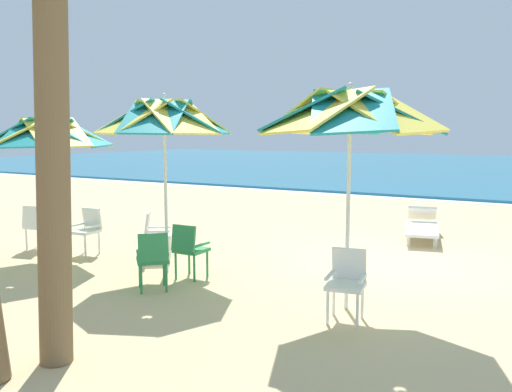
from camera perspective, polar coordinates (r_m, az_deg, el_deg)
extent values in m
plane|color=#D3B784|center=(9.54, 14.31, -7.20)|extent=(80.00, 80.00, 0.00)
cube|color=white|center=(18.67, 22.19, -0.67)|extent=(80.00, 0.70, 0.01)
cylinder|color=silver|center=(6.92, 9.74, -2.48)|extent=(0.05, 0.05, 2.34)
cube|color=teal|center=(6.88, 14.82, 8.65)|extent=(1.30, 1.26, 0.58)
cube|color=#EFDB4C|center=(7.26, 13.08, 8.59)|extent=(1.25, 1.34, 0.58)
cube|color=teal|center=(7.41, 9.78, 8.63)|extent=(1.26, 1.30, 0.58)
cube|color=#EFDB4C|center=(7.23, 6.58, 8.73)|extent=(1.34, 1.25, 0.58)
cube|color=teal|center=(6.83, 5.09, 8.86)|extent=(1.30, 1.26, 0.58)
cube|color=#EFDB4C|center=(6.42, 6.46, 8.98)|extent=(1.25, 1.34, 0.58)
cube|color=teal|center=(6.26, 10.20, 8.97)|extent=(1.26, 1.30, 0.58)
cube|color=#EFDB4C|center=(6.46, 13.78, 8.81)|extent=(1.34, 1.25, 0.58)
sphere|color=silver|center=(6.85, 10.03, 11.48)|extent=(0.08, 0.08, 0.08)
cube|color=white|center=(6.61, 9.50, -9.42)|extent=(0.51, 0.51, 0.05)
cube|color=white|center=(6.74, 9.87, -7.12)|extent=(0.43, 0.16, 0.40)
cube|color=white|center=(6.54, 11.26, -8.61)|extent=(0.10, 0.40, 0.03)
cube|color=white|center=(6.62, 7.80, -8.37)|extent=(0.10, 0.40, 0.03)
cylinder|color=white|center=(6.48, 10.72, -11.92)|extent=(0.04, 0.04, 0.41)
cylinder|color=white|center=(6.55, 7.62, -11.67)|extent=(0.04, 0.04, 0.41)
cylinder|color=white|center=(6.81, 11.23, -11.00)|extent=(0.04, 0.04, 0.41)
cylinder|color=white|center=(6.87, 8.29, -10.77)|extent=(0.04, 0.04, 0.41)
cylinder|color=silver|center=(8.79, -9.57, -0.60)|extent=(0.05, 0.05, 2.31)
cube|color=teal|center=(8.58, -6.31, 8.35)|extent=(1.20, 1.15, 0.56)
cube|color=#EFDB4C|center=(8.98, -6.71, 8.27)|extent=(1.15, 1.19, 0.56)
cube|color=teal|center=(9.23, -8.76, 8.20)|extent=(1.15, 1.20, 0.56)
cube|color=#EFDB4C|center=(9.19, -11.31, 8.15)|extent=(1.19, 1.15, 0.56)
cube|color=teal|center=(8.89, -13.06, 8.16)|extent=(1.20, 1.15, 0.56)
cube|color=#EFDB4C|center=(8.48, -12.96, 8.24)|extent=(1.15, 1.19, 0.56)
cube|color=teal|center=(8.21, -10.85, 8.34)|extent=(1.15, 1.20, 0.56)
cube|color=#EFDB4C|center=(8.25, -8.00, 8.39)|extent=(1.19, 1.15, 0.56)
sphere|color=silver|center=(8.73, -9.79, 10.49)|extent=(0.08, 0.08, 0.08)
cube|color=#2D8C4C|center=(7.93, -10.95, -6.70)|extent=(0.62, 0.62, 0.05)
cube|color=#2D8C4C|center=(7.68, -10.88, -5.41)|extent=(0.36, 0.36, 0.40)
cube|color=#2D8C4C|center=(7.89, -12.42, -5.98)|extent=(0.31, 0.31, 0.03)
cube|color=#2D8C4C|center=(7.92, -9.52, -5.87)|extent=(0.31, 0.31, 0.03)
cylinder|color=#2D8C4C|center=(8.14, -12.25, -8.05)|extent=(0.04, 0.04, 0.41)
cylinder|color=#2D8C4C|center=(8.17, -9.76, -7.95)|extent=(0.04, 0.04, 0.41)
cylinder|color=#2D8C4C|center=(7.80, -12.12, -8.71)|extent=(0.04, 0.04, 0.41)
cylinder|color=#2D8C4C|center=(7.83, -9.51, -8.60)|extent=(0.04, 0.04, 0.41)
cube|color=#2D8C4C|center=(8.47, -6.88, -5.75)|extent=(0.45, 0.45, 0.05)
cube|color=#2D8C4C|center=(8.27, -7.72, -4.48)|extent=(0.42, 0.10, 0.40)
cube|color=#2D8C4C|center=(8.57, -7.98, -4.87)|extent=(0.05, 0.40, 0.03)
cube|color=#2D8C4C|center=(8.34, -5.78, -5.16)|extent=(0.05, 0.40, 0.03)
cylinder|color=#2D8C4C|center=(8.77, -7.12, -6.88)|extent=(0.04, 0.04, 0.41)
cylinder|color=#2D8C4C|center=(8.57, -5.21, -7.18)|extent=(0.04, 0.04, 0.41)
cylinder|color=#2D8C4C|center=(8.49, -8.53, -7.36)|extent=(0.04, 0.04, 0.41)
cylinder|color=#2D8C4C|center=(8.29, -6.58, -7.68)|extent=(0.04, 0.04, 0.41)
cube|color=white|center=(9.76, -10.26, -4.13)|extent=(0.61, 0.61, 0.05)
cube|color=white|center=(9.74, -11.46, -2.84)|extent=(0.32, 0.39, 0.40)
cube|color=white|center=(9.94, -10.19, -3.29)|extent=(0.34, 0.27, 0.03)
cube|color=white|center=(9.55, -10.36, -3.71)|extent=(0.34, 0.27, 0.03)
cylinder|color=white|center=(9.97, -9.15, -5.24)|extent=(0.04, 0.04, 0.41)
cylinder|color=white|center=(9.63, -9.25, -5.68)|extent=(0.04, 0.04, 0.41)
cylinder|color=white|center=(9.99, -11.17, -5.26)|extent=(0.04, 0.04, 0.41)
cylinder|color=white|center=(9.65, -11.35, -5.69)|extent=(0.04, 0.04, 0.41)
cylinder|color=silver|center=(10.42, -20.97, -0.39)|extent=(0.05, 0.05, 2.10)
cube|color=teal|center=(10.10, -18.53, 6.44)|extent=(1.24, 1.19, 0.53)
cube|color=#EFDB4C|center=(10.51, -18.40, 6.45)|extent=(1.18, 1.26, 0.53)
cube|color=teal|center=(10.83, -19.87, 6.39)|extent=(1.19, 1.24, 0.53)
cube|color=#EFDB4C|center=(10.87, -22.07, 6.30)|extent=(1.26, 1.18, 0.53)
cube|color=teal|center=(10.62, -23.84, 6.21)|extent=(1.24, 1.19, 0.53)
cube|color=#EFDB4C|center=(10.21, -24.20, 6.20)|extent=(1.18, 1.26, 0.53)
cube|color=teal|center=(9.87, -22.77, 6.26)|extent=(1.19, 1.24, 0.53)
cube|color=#EFDB4C|center=(9.83, -20.36, 6.37)|extent=(1.26, 1.18, 0.53)
sphere|color=silver|center=(10.35, -21.33, 8.05)|extent=(0.08, 0.08, 0.08)
cube|color=white|center=(11.32, -22.03, -3.02)|extent=(0.53, 0.53, 0.05)
cube|color=white|center=(11.13, -22.71, -2.04)|extent=(0.43, 0.19, 0.40)
cube|color=white|center=(11.42, -22.85, -2.41)|extent=(0.13, 0.39, 0.03)
cube|color=white|center=(11.18, -21.25, -2.53)|extent=(0.13, 0.39, 0.03)
cylinder|color=white|center=(11.60, -22.13, -3.96)|extent=(0.04, 0.04, 0.41)
cylinder|color=white|center=(11.39, -20.73, -4.09)|extent=(0.04, 0.04, 0.41)
cylinder|color=white|center=(11.33, -23.23, -4.26)|extent=(0.04, 0.04, 0.41)
cylinder|color=white|center=(11.11, -21.82, -4.40)|extent=(0.04, 0.04, 0.41)
cube|color=white|center=(10.46, -17.76, -3.62)|extent=(0.47, 0.47, 0.05)
cube|color=white|center=(10.56, -17.05, -2.25)|extent=(0.42, 0.12, 0.40)
cube|color=white|center=(10.30, -16.98, -3.12)|extent=(0.06, 0.40, 0.03)
cube|color=white|center=(10.58, -18.56, -2.93)|extent=(0.06, 0.40, 0.03)
cylinder|color=white|center=(10.26, -17.69, -5.14)|extent=(0.04, 0.04, 0.41)
cylinder|color=white|center=(10.50, -19.07, -4.92)|extent=(0.04, 0.04, 0.41)
cylinder|color=white|center=(10.51, -16.35, -4.81)|extent=(0.04, 0.04, 0.41)
cylinder|color=white|center=(10.75, -17.74, -4.61)|extent=(0.04, 0.04, 0.41)
cube|color=white|center=(11.79, 17.24, -3.38)|extent=(1.00, 1.80, 0.06)
cube|color=white|center=(12.80, 17.26, -1.74)|extent=(0.70, 0.60, 0.36)
cube|color=white|center=(11.20, 18.53, -4.69)|extent=(0.06, 0.06, 0.22)
cube|color=white|center=(11.19, 15.90, -4.60)|extent=(0.06, 0.06, 0.22)
cube|color=white|center=(12.45, 18.39, -3.55)|extent=(0.06, 0.06, 0.22)
cube|color=white|center=(12.45, 16.03, -3.47)|extent=(0.06, 0.06, 0.22)
cylinder|color=brown|center=(5.54, -20.86, 8.62)|extent=(0.32, 0.48, 4.99)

